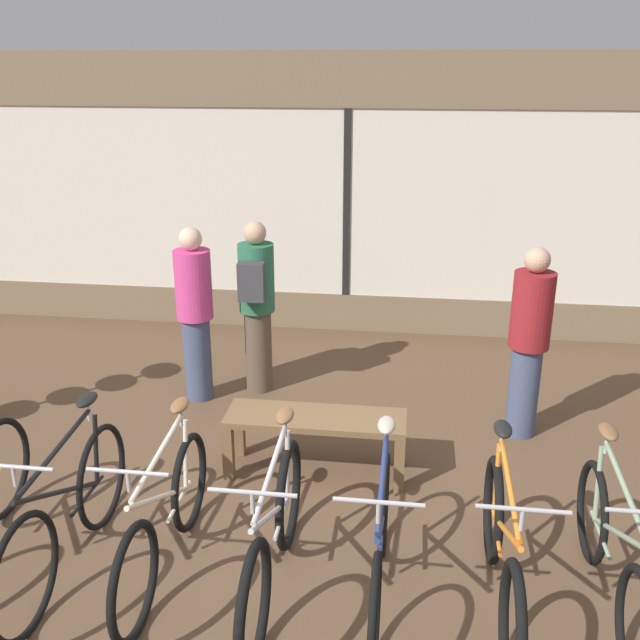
{
  "coord_description": "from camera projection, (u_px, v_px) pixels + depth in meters",
  "views": [
    {
      "loc": [
        0.78,
        -3.97,
        3.07
      ],
      "look_at": [
        0.0,
        1.83,
        0.95
      ],
      "focal_mm": 40.0,
      "sensor_mm": 36.0,
      "label": 1
    }
  ],
  "objects": [
    {
      "name": "bicycle_far_right",
      "position": [
        612.0,
        557.0,
        4.13
      ],
      "size": [
        0.46,
        1.7,
        1.01
      ],
      "color": "black",
      "rests_on": "ground_plane"
    },
    {
      "name": "bicycle_right",
      "position": [
        502.0,
        555.0,
        4.13
      ],
      "size": [
        0.46,
        1.72,
        1.03
      ],
      "color": "black",
      "rests_on": "ground_plane"
    },
    {
      "name": "customer_by_window",
      "position": [
        257.0,
        302.0,
        6.8
      ],
      "size": [
        0.35,
        0.49,
        1.69
      ],
      "color": "brown",
      "rests_on": "ground_plane"
    },
    {
      "name": "bicycle_center_left",
      "position": [
        165.0,
        520.0,
        4.45
      ],
      "size": [
        0.46,
        1.7,
        1.02
      ],
      "color": "black",
      "rests_on": "ground_plane"
    },
    {
      "name": "ground_plane",
      "position": [
        284.0,
        542.0,
        4.85
      ],
      "size": [
        24.0,
        24.0,
        0.0
      ],
      "primitive_type": "plane",
      "color": "brown"
    },
    {
      "name": "display_bench",
      "position": [
        316.0,
        426.0,
        5.54
      ],
      "size": [
        1.4,
        0.44,
        0.5
      ],
      "color": "brown",
      "rests_on": "ground_plane"
    },
    {
      "name": "bicycle_center_right",
      "position": [
        380.0,
        547.0,
        4.19
      ],
      "size": [
        0.46,
        1.71,
        1.02
      ],
      "color": "black",
      "rests_on": "ground_plane"
    },
    {
      "name": "customer_mid_floor",
      "position": [
        529.0,
        340.0,
        5.97
      ],
      "size": [
        0.46,
        0.46,
        1.68
      ],
      "color": "#424C6B",
      "rests_on": "ground_plane"
    },
    {
      "name": "shop_back_wall",
      "position": [
        347.0,
        195.0,
        8.16
      ],
      "size": [
        12.0,
        0.08,
        3.2
      ],
      "color": "#7A664C",
      "rests_on": "ground_plane"
    },
    {
      "name": "bicycle_center",
      "position": [
        274.0,
        539.0,
        4.25
      ],
      "size": [
        0.46,
        1.78,
        1.05
      ],
      "color": "black",
      "rests_on": "ground_plane"
    },
    {
      "name": "bicycle_left",
      "position": [
        68.0,
        514.0,
        4.46
      ],
      "size": [
        0.46,
        1.76,
        1.05
      ],
      "color": "black",
      "rests_on": "ground_plane"
    },
    {
      "name": "customer_near_rack",
      "position": [
        195.0,
        311.0,
        6.65
      ],
      "size": [
        0.48,
        0.48,
        1.68
      ],
      "color": "#424C6B",
      "rests_on": "ground_plane"
    }
  ]
}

